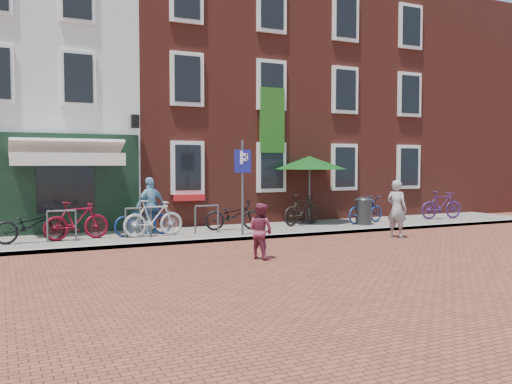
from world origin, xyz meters
name	(u,v)px	position (x,y,z in m)	size (l,w,h in m)	color
ground	(205,243)	(0.00, 0.00, 0.00)	(80.00, 80.00, 0.00)	brown
sidewalk	(219,233)	(1.00, 1.50, 0.05)	(24.00, 3.00, 0.10)	slate
building_brick_mid	(191,91)	(2.00, 7.00, 5.00)	(6.00, 8.00, 10.00)	maroon
building_brick_right	(321,99)	(8.00, 7.00, 5.00)	(6.00, 8.00, 10.00)	maroon
filler_right	(433,116)	(14.50, 7.00, 4.50)	(7.00, 8.00, 9.00)	maroon
litter_bin	(364,209)	(6.01, 1.09, 0.61)	(0.54, 0.54, 0.99)	#313234
parking_sign	(243,174)	(1.28, 0.38, 1.82)	(0.50, 0.08, 2.70)	#4C4C4F
parasol	(310,160)	(4.69, 2.40, 2.24)	(2.57, 2.57, 2.39)	#4C4C4F
woman	(397,209)	(5.38, -1.32, 0.83)	(0.60, 0.40, 1.66)	gray
boy	(261,231)	(0.31, -2.80, 0.63)	(0.61, 0.47, 1.25)	maroon
cafe_person	(151,205)	(-1.00, 1.80, 0.92)	(0.96, 0.40, 1.64)	#74AAC8
bicycle_0	(30,225)	(-4.25, 1.33, 0.56)	(0.61, 1.75, 0.92)	black
bicycle_1	(77,221)	(-3.11, 1.38, 0.61)	(0.48, 1.70, 1.02)	#630816
bicycle_2	(144,219)	(-1.29, 1.46, 0.56)	(0.61, 1.75, 0.92)	#0F1F4E
bicycle_3	(153,218)	(-1.09, 1.17, 0.61)	(0.48, 1.70, 1.02)	#AAA9AB
bicycle_4	(233,215)	(1.51, 1.60, 0.56)	(0.61, 1.75, 0.92)	black
bicycle_5	(302,210)	(4.03, 1.78, 0.61)	(0.48, 1.70, 1.02)	black
bicycle_6	(365,210)	(6.30, 1.39, 0.56)	(0.61, 1.75, 0.92)	navy
bicycle_7	(441,205)	(9.68, 1.36, 0.61)	(0.48, 1.70, 1.02)	#381849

